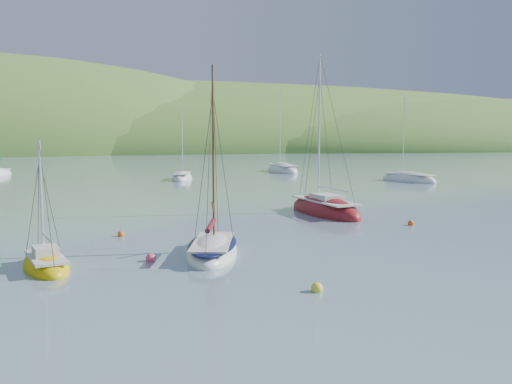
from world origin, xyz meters
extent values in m
plane|color=slate|center=(0.00, 0.00, 0.00)|extent=(700.00, 700.00, 0.00)
ellipsoid|color=#38732C|center=(0.00, 170.00, 0.00)|extent=(440.00, 110.00, 44.00)
ellipsoid|color=#38732C|center=(90.00, 160.00, 0.00)|extent=(240.00, 100.00, 34.00)
ellipsoid|color=silver|center=(-3.22, 4.53, 0.11)|extent=(3.88, 6.75, 1.56)
cube|color=beige|center=(-3.25, 4.40, 0.67)|extent=(2.95, 5.25, 0.10)
cylinder|color=brown|center=(-3.02, 5.27, 4.88)|extent=(0.12, 0.12, 8.49)
ellipsoid|color=#0C1038|center=(-3.22, 4.53, 0.57)|extent=(3.83, 6.68, 0.27)
cylinder|color=maroon|center=(-3.41, 3.79, 1.58)|extent=(1.01, 3.02, 0.24)
ellipsoid|color=maroon|center=(6.84, 16.07, 0.16)|extent=(4.18, 8.71, 2.30)
cube|color=beige|center=(6.87, 15.91, 0.97)|extent=(3.17, 6.78, 0.10)
cylinder|color=silver|center=(6.68, 17.06, 6.16)|extent=(0.12, 0.12, 10.45)
cube|color=beige|center=(6.87, 15.91, 1.21)|extent=(1.92, 2.56, 0.42)
cylinder|color=silver|center=(7.01, 15.08, 1.88)|extent=(0.74, 3.97, 0.09)
ellipsoid|color=#DAB007|center=(-10.71, 3.59, 0.09)|extent=(2.96, 4.90, 1.25)
cube|color=beige|center=(-10.68, 3.51, 0.55)|extent=(2.25, 3.80, 0.10)
cylinder|color=silver|center=(-10.85, 4.12, 3.03)|extent=(0.12, 0.12, 5.04)
cube|color=beige|center=(-10.68, 3.51, 0.79)|extent=(1.29, 1.50, 0.42)
cylinder|color=silver|center=(-10.56, 3.06, 1.46)|extent=(0.67, 2.14, 0.09)
ellipsoid|color=silver|center=(-0.07, 46.84, 0.13)|extent=(3.69, 6.97, 1.81)
cube|color=beige|center=(-0.10, 46.71, 0.77)|extent=(2.80, 5.42, 0.10)
cylinder|color=silver|center=(0.10, 47.61, 4.71)|extent=(0.12, 0.12, 7.95)
ellipsoid|color=silver|center=(15.33, 56.12, 0.17)|extent=(3.71, 9.02, 2.40)
cube|color=beige|center=(15.34, 55.95, 1.01)|extent=(2.79, 7.03, 0.10)
cylinder|color=silver|center=(15.25, 57.18, 6.27)|extent=(0.12, 0.12, 10.60)
ellipsoid|color=silver|center=(25.50, 38.23, 0.15)|extent=(5.31, 7.96, 2.05)
cube|color=beige|center=(25.55, 38.09, 0.87)|extent=(4.06, 6.17, 0.10)
cylinder|color=silver|center=(25.15, 39.06, 5.34)|extent=(0.12, 0.12, 9.02)
sphere|color=yellow|center=(-0.44, -2.55, 0.12)|extent=(0.46, 0.46, 0.46)
sphere|color=#E34169|center=(-6.19, 3.94, 0.12)|extent=(0.48, 0.48, 0.48)
sphere|color=#DA5913|center=(10.40, 10.16, 0.12)|extent=(0.39, 0.39, 0.39)
sphere|color=#DA5913|center=(-7.49, 10.56, 0.12)|extent=(0.37, 0.37, 0.37)
camera|label=1|loc=(-7.52, -22.17, 6.01)|focal=40.00mm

